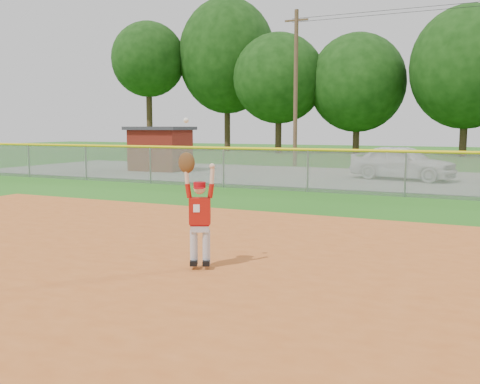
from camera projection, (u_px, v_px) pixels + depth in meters
name	position (u px, v px, depth m)	size (l,w,h in m)	color
ground	(314.00, 270.00, 8.56)	(120.00, 120.00, 0.00)	#215E15
clay_infield	(232.00, 334.00, 5.86)	(24.00, 16.00, 0.04)	#B85721
parking_strip	(425.00, 180.00, 22.95)	(44.00, 10.00, 0.03)	slate
car_white_a	(403.00, 162.00, 23.02)	(1.78, 4.43, 1.51)	white
utility_shed	(160.00, 148.00, 27.94)	(3.09, 2.40, 2.32)	#58150C
outfield_fence	(406.00, 170.00, 17.45)	(40.06, 0.10, 1.55)	gray
power_lines	(462.00, 80.00, 27.36)	(19.40, 0.24, 9.00)	#4C3823
tree_line	(474.00, 59.00, 41.34)	(62.37, 13.00, 14.43)	#422D1C
ballplayer	(198.00, 209.00, 8.42)	(0.58, 0.35, 2.32)	silver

